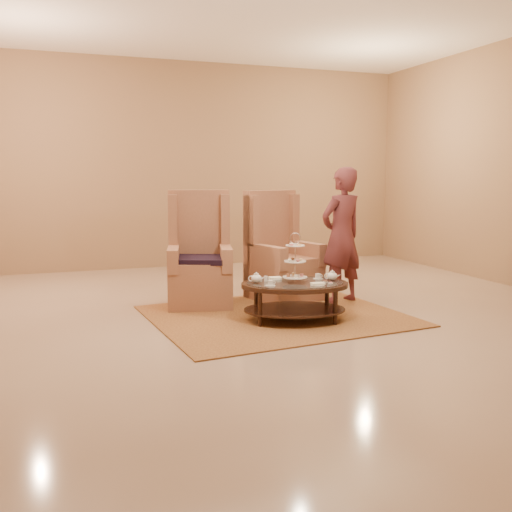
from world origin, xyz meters
name	(u,v)px	position (x,y,z in m)	size (l,w,h in m)	color
ground	(266,319)	(0.00, 0.00, 0.00)	(8.00, 8.00, 0.00)	tan
ceiling	(266,319)	(0.00, 0.00, 0.00)	(8.00, 8.00, 0.02)	white
wall_back	(185,165)	(0.00, 4.00, 1.75)	(8.00, 0.04, 3.50)	#957251
rug	(277,316)	(0.15, 0.06, 0.01)	(2.93, 2.52, 0.01)	#9F6F38
tea_table	(295,290)	(0.26, -0.21, 0.35)	(1.33, 1.06, 0.97)	black
armchair_left	(200,266)	(-0.51, 0.96, 0.47)	(0.92, 0.94, 1.40)	#A1684C
armchair_right	(279,263)	(0.55, 0.95, 0.47)	(0.94, 0.95, 1.39)	#A1684C
person	(342,236)	(1.18, 0.47, 0.84)	(0.70, 0.55, 1.68)	brown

